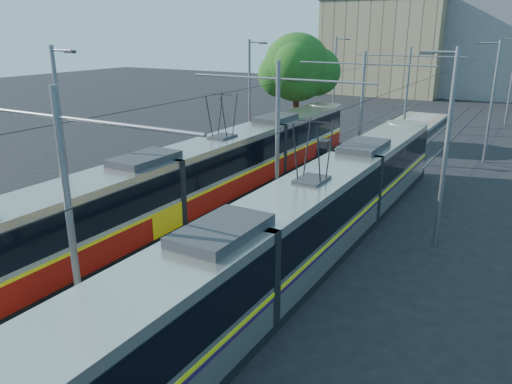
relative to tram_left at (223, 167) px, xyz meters
The scene contains 13 objects.
ground 9.61m from the tram_left, 67.63° to the right, with size 160.00×160.00×0.00m, color black.
platform 9.14m from the tram_left, 66.43° to the left, with size 4.00×50.00×0.30m, color gray.
tactile_strip_left 8.64m from the tram_left, 75.40° to the left, with size 0.70×50.00×0.01m, color gray.
tactile_strip_right 9.78m from the tram_left, 58.53° to the left, with size 0.70×50.00×0.01m, color gray.
rails 9.16m from the tram_left, 66.43° to the left, with size 8.71×70.00×0.03m.
track_arrow 11.87m from the tram_left, 90.00° to the right, with size 1.20×5.00×0.01m, color silver.
tram_left is the anchor object (origin of this frame).
tram_right 8.69m from the tram_left, 34.00° to the right, with size 2.43×29.61×5.50m.
catenary 7.08m from the tram_left, 56.34° to the left, with size 9.20×70.00×7.00m.
street_lamps 13.01m from the tram_left, 73.63° to the left, with size 15.18×38.22×8.00m.
shelter 6.31m from the tram_left, 55.91° to the left, with size 0.73×1.08×2.28m.
tree 16.04m from the tram_left, 100.08° to the left, with size 5.81×5.37×8.44m.
building_left 51.86m from the tram_left, 97.12° to the left, with size 16.32×12.24×12.82m.
Camera 1 is at (10.66, -12.32, 8.59)m, focal length 35.00 mm.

